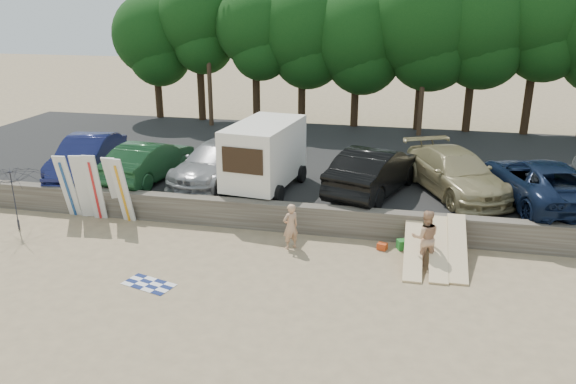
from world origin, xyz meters
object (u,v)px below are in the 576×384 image
car_3 (375,170)px  beachgoer_a (291,226)px  box_trailer (264,153)px  car_4 (455,173)px  car_2 (216,162)px  cooler (403,245)px  car_0 (88,156)px  car_5 (539,182)px  car_1 (149,161)px  beach_umbrella (13,200)px  beachgoer_b (425,237)px

car_3 → beachgoer_a: size_ratio=3.50×
box_trailer → car_3: box_trailer is taller
car_4 → beachgoer_a: bearing=-163.0°
box_trailer → car_4: bearing=15.6°
car_2 → cooler: car_2 is taller
car_4 → beachgoer_a: (-5.40, -4.80, -0.75)m
car_2 → car_3: (6.44, -0.20, 0.11)m
car_0 → car_3: bearing=-7.5°
box_trailer → car_4: size_ratio=0.77×
car_5 → car_1: bearing=-12.5°
beachgoer_a → beach_umbrella: (-9.79, -0.62, 0.38)m
car_4 → beachgoer_b: bearing=-127.1°
car_4 → beachgoer_b: 5.20m
car_2 → beachgoer_a: size_ratio=3.46×
car_1 → beach_umbrella: 5.47m
car_3 → car_4: bearing=-150.2°
car_3 → box_trailer: bearing=25.3°
car_5 → beachgoer_a: 9.39m
car_2 → box_trailer: bearing=-7.6°
car_1 → car_3: bearing=-171.7°
cooler → beach_umbrella: size_ratio=0.15×
car_2 → car_4: bearing=11.9°
car_1 → car_0: bearing=6.9°
car_2 → car_4: (9.46, 0.40, 0.04)m
car_2 → cooler: (7.69, -3.68, -1.32)m
car_4 → car_5: car_5 is taller
car_0 → beachgoer_b: (13.88, -4.17, -0.65)m
box_trailer → car_2: 2.43m
box_trailer → cooler: 6.56m
car_3 → beachgoer_b: size_ratio=3.07×
car_1 → beachgoer_b: bearing=166.0°
car_1 → cooler: 11.00m
car_1 → cooler: bearing=169.5°
car_3 → beachgoer_a: car_3 is taller
car_1 → car_5: bearing=-172.0°
beach_umbrella → car_5: bearing=15.2°
beachgoer_a → cooler: (3.64, 0.72, -0.62)m
car_3 → beach_umbrella: (-12.17, -4.83, -0.44)m
cooler → car_1: bearing=140.3°
car_1 → car_5: (15.11, 0.37, 0.03)m
beach_umbrella → box_trailer: bearing=28.6°
car_0 → beachgoer_b: bearing=-25.6°
car_2 → car_5: 12.38m
car_2 → beachgoer_a: car_2 is taller
box_trailer → car_5: box_trailer is taller
car_2 → car_3: 6.45m
car_2 → beach_umbrella: beach_umbrella is taller
car_0 → car_2: bearing=-4.0°
beachgoer_b → cooler: (-0.64, 0.96, -0.72)m
box_trailer → cooler: (5.47, -3.00, -2.02)m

